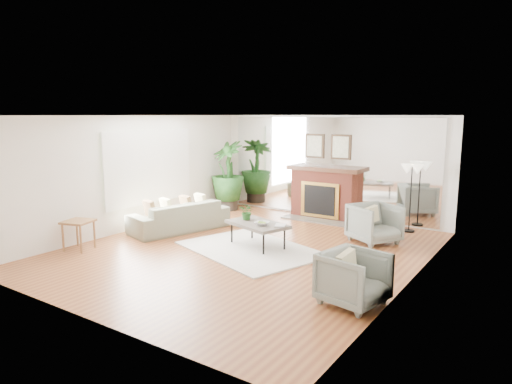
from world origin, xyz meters
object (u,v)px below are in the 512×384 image
Objects in this scene: coffee_table at (257,225)px; armchair_back at (375,223)px; floor_lamp at (412,174)px; potted_ficus at (228,173)px; armchair_front at (354,278)px; fireplace at (323,192)px; sofa at (179,216)px; side_table at (78,225)px.

coffee_table is 1.60× the size of armchair_back.
floor_lamp is at bearing 53.52° from coffee_table.
armchair_back is 0.46× the size of potted_ficus.
potted_ficus is at bearing 63.65° from armchair_front.
armchair_back is 1.56m from floor_lamp.
fireplace is 2.30m from armchair_back.
potted_ficus is (-4.36, 0.92, 0.59)m from armchair_back.
armchair_back reaches higher than sofa.
floor_lamp is at bearing 137.55° from sofa.
armchair_back is 1.39× the size of side_table.
sofa is 1.48× the size of floor_lamp.
coffee_table is at bearing 70.76° from armchair_front.
sofa reaches higher than side_table.
armchair_front is at bearing -30.64° from coffee_table.
floor_lamp is (4.78, 4.82, 0.79)m from side_table.
armchair_back is (1.79, -1.41, -0.27)m from fireplace.
armchair_back reaches higher than armchair_front.
coffee_table is 2.23× the size of side_table.
coffee_table is (0.05, -2.98, -0.22)m from fireplace.
fireplace reaches higher than potted_ficus.
fireplace is at bearing 10.79° from potted_ficus.
fireplace is 1.12× the size of potted_ficus.
side_table is (-5.25, -0.49, 0.11)m from armchair_front.
potted_ficus is at bearing -175.99° from floor_lamp.
fireplace is 1.39× the size of floor_lamp.
potted_ficus reaches higher than armchair_front.
armchair_front is (4.68, -1.63, 0.04)m from sofa.
sofa is 3.56× the size of side_table.
potted_ficus is (-5.16, 4.00, 0.62)m from armchair_front.
sofa is 2.73× the size of armchair_front.
potted_ficus is (-0.48, 2.37, 0.66)m from sofa.
armchair_front is 0.43× the size of potted_ficus.
fireplace is at bearing 61.99° from side_table.
floor_lamp is (0.34, 1.25, 0.87)m from armchair_back.
side_table is at bearing 159.49° from armchair_back.
floor_lamp reaches higher than armchair_back.
armchair_front is at bearing -83.84° from floor_lamp.
sofa is at bearing 176.85° from coffee_table.
fireplace reaches higher than armchair_back.
armchair_front reaches higher than coffee_table.
potted_ficus is 4.72m from floor_lamp.
sofa is at bearing 82.24° from armchair_front.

